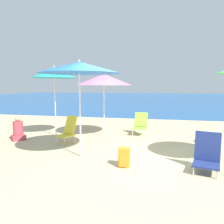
# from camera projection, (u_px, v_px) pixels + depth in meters

# --- Properties ---
(ground_plane) EXTENTS (60.00, 60.00, 0.00)m
(ground_plane) POSITION_uv_depth(u_px,v_px,m) (134.00, 160.00, 5.18)
(ground_plane) COLOR #C6B284
(sea_water) EXTENTS (60.00, 40.00, 0.01)m
(sea_water) POSITION_uv_depth(u_px,v_px,m) (155.00, 98.00, 30.87)
(sea_water) COLOR #1E5699
(sea_water) RESTS_ON ground
(beach_umbrella_pink) EXTENTS (1.89, 1.89, 2.18)m
(beach_umbrella_pink) POSITION_uv_depth(u_px,v_px,m) (104.00, 80.00, 7.36)
(beach_umbrella_pink) COLOR white
(beach_umbrella_pink) RESTS_ON ground
(beach_umbrella_blue) EXTENTS (1.95, 1.95, 2.35)m
(beach_umbrella_blue) POSITION_uv_depth(u_px,v_px,m) (79.00, 68.00, 5.17)
(beach_umbrella_blue) COLOR white
(beach_umbrella_blue) RESTS_ON ground
(beach_umbrella_teal) EXTENTS (1.55, 1.55, 2.43)m
(beach_umbrella_teal) POSITION_uv_depth(u_px,v_px,m) (54.00, 72.00, 7.39)
(beach_umbrella_teal) COLOR white
(beach_umbrella_teal) RESTS_ON ground
(beach_chair_yellow) EXTENTS (0.59, 0.68, 0.82)m
(beach_chair_yellow) POSITION_uv_depth(u_px,v_px,m) (68.00, 130.00, 6.70)
(beach_chair_yellow) COLOR silver
(beach_chair_yellow) RESTS_ON ground
(beach_chair_navy) EXTENTS (0.62, 0.65, 0.80)m
(beach_chair_navy) POSITION_uv_depth(u_px,v_px,m) (207.00, 154.00, 4.45)
(beach_chair_navy) COLOR silver
(beach_chair_navy) RESTS_ON ground
(beach_chair_lime) EXTENTS (0.53, 0.63, 0.79)m
(beach_chair_lime) POSITION_uv_depth(u_px,v_px,m) (140.00, 124.00, 7.77)
(beach_chair_lime) COLOR silver
(beach_chair_lime) RESTS_ON ground
(person_seated_near) EXTENTS (0.52, 0.52, 0.78)m
(person_seated_near) POSITION_uv_depth(u_px,v_px,m) (18.00, 131.00, 7.02)
(person_seated_near) COLOR #BF3F4C
(person_seated_near) RESTS_ON ground
(backpack_orange) EXTENTS (0.24, 0.22, 0.41)m
(backpack_orange) POSITION_uv_depth(u_px,v_px,m) (124.00, 157.00, 4.72)
(backpack_orange) COLOR orange
(backpack_orange) RESTS_ON ground
(cooler_box) EXTENTS (0.38, 0.33, 0.35)m
(cooler_box) POSITION_uv_depth(u_px,v_px,m) (210.00, 138.00, 6.60)
(cooler_box) COLOR #338C59
(cooler_box) RESTS_ON ground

